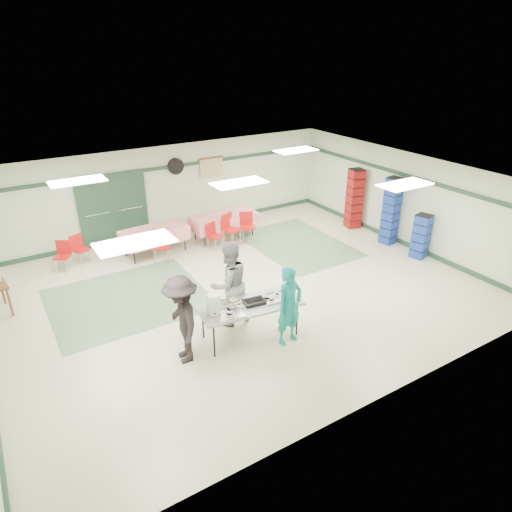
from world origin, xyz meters
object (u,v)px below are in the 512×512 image
chair_d (161,242)px  crate_stack_blue_a (391,211)px  chair_a (230,226)px  chair_loose_a (79,246)px  volunteer_grey (229,284)px  crate_stack_red (354,199)px  chair_b (213,233)px  chair_loose_b (63,253)px  serving_table (250,306)px  dining_table_b (154,235)px  crate_stack_blue_b (421,236)px  chair_c (247,224)px  volunteer_teal (289,306)px  volunteer_dark (182,320)px  dining_table_a (224,220)px

chair_d → crate_stack_blue_a: crate_stack_blue_a is taller
chair_a → chair_loose_a: chair_a is taller
volunteer_grey → crate_stack_red: bearing=-159.5°
volunteer_grey → chair_b: volunteer_grey is taller
chair_loose_b → crate_stack_blue_a: 9.18m
serving_table → chair_a: (1.89, 4.33, -0.14)m
serving_table → dining_table_b: 4.90m
chair_loose_b → crate_stack_blue_b: size_ratio=0.64×
chair_c → crate_stack_blue_a: (3.49, -2.38, 0.46)m
volunteer_grey → crate_stack_blue_b: volunteer_grey is taller
volunteer_teal → crate_stack_blue_a: size_ratio=0.81×
volunteer_dark → crate_stack_blue_a: 7.65m
volunteer_dark → chair_b: volunteer_dark is taller
dining_table_a → chair_loose_b: bearing=176.0°
chair_a → chair_loose_b: 4.59m
chair_b → crate_stack_blue_a: crate_stack_blue_a is taller
volunteer_dark → crate_stack_blue_b: size_ratio=1.40×
serving_table → volunteer_teal: volunteer_teal is taller
volunteer_dark → chair_b: 5.12m
chair_c → crate_stack_red: bearing=3.2°
crate_stack_blue_a → volunteer_dark: bearing=-165.5°
serving_table → dining_table_a: (2.00, 4.89, -0.15)m
volunteer_teal → chair_loose_b: 6.53m
chair_loose_b → chair_loose_a: bearing=56.5°
dining_table_a → chair_c: size_ratio=2.23×
dining_table_b → chair_b: size_ratio=2.42×
chair_b → crate_stack_blue_a: size_ratio=0.39×
serving_table → crate_stack_blue_a: crate_stack_blue_a is taller
volunteer_grey → chair_d: 3.65m
chair_d → crate_stack_blue_b: 7.14m
serving_table → crate_stack_blue_b: crate_stack_blue_b is taller
serving_table → volunteer_grey: (-0.09, 0.70, 0.20)m
volunteer_teal → volunteer_dark: 2.10m
dining_table_a → serving_table: bearing=-112.9°
dining_table_a → dining_table_b: size_ratio=1.04×
dining_table_b → crate_stack_blue_a: (6.17, -2.95, 0.44)m
volunteer_grey → chair_loose_b: size_ratio=2.29×
dining_table_b → chair_d: chair_d is taller
volunteer_dark → crate_stack_red: bearing=124.8°
serving_table → chair_d: 4.33m
chair_b → crate_stack_red: crate_stack_red is taller
chair_b → crate_stack_blue_b: size_ratio=0.63×
chair_b → chair_c: bearing=-18.8°
crate_stack_blue_a → crate_stack_blue_b: size_ratio=1.61×
volunteer_grey → dining_table_b: (-0.12, 4.19, -0.35)m
dining_table_a → crate_stack_red: size_ratio=1.04×
volunteer_dark → chair_a: size_ratio=1.86×
chair_d → chair_loose_a: (-1.94, 1.04, -0.07)m
serving_table → chair_a: size_ratio=2.28×
volunteer_dark → crate_stack_blue_a: size_ratio=0.87×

